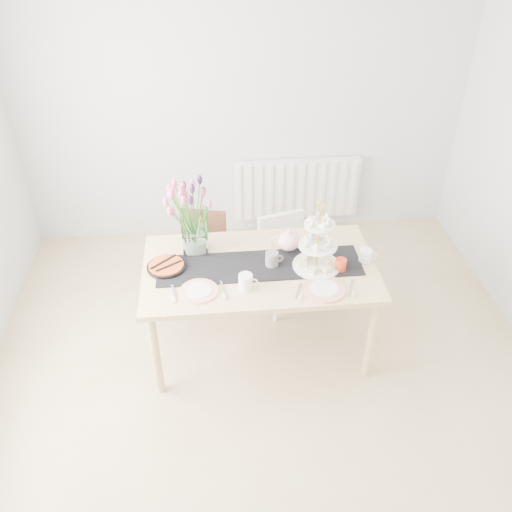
{
  "coord_description": "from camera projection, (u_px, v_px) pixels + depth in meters",
  "views": [
    {
      "loc": [
        -0.33,
        -2.33,
        3.0
      ],
      "look_at": [
        -0.05,
        0.56,
        0.87
      ],
      "focal_mm": 38.0,
      "sensor_mm": 36.0,
      "label": 1
    }
  ],
  "objects": [
    {
      "name": "table_runner",
      "position": [
        260.0,
        266.0,
        3.71
      ],
      "size": [
        1.4,
        0.35,
        0.01
      ],
      "primitive_type": "cube",
      "color": "black",
      "rests_on": "dining_table"
    },
    {
      "name": "mug_orange",
      "position": [
        341.0,
        265.0,
        3.65
      ],
      "size": [
        0.11,
        0.11,
        0.09
      ],
      "primitive_type": "cylinder",
      "rotation": [
        0.0,
        0.0,
        0.87
      ],
      "color": "red",
      "rests_on": "dining_table"
    },
    {
      "name": "tart_tin",
      "position": [
        166.0,
        266.0,
        3.69
      ],
      "size": [
        0.27,
        0.27,
        0.03
      ],
      "rotation": [
        0.0,
        0.0,
        0.29
      ],
      "color": "black",
      "rests_on": "dining_table"
    },
    {
      "name": "plate_right",
      "position": [
        324.0,
        289.0,
        3.51
      ],
      "size": [
        0.36,
        0.36,
        0.01
      ],
      "primitive_type": "cylinder",
      "rotation": [
        0.0,
        0.0,
        -0.38
      ],
      "color": "silver",
      "rests_on": "dining_table"
    },
    {
      "name": "tulip_vase",
      "position": [
        193.0,
        209.0,
        3.66
      ],
      "size": [
        0.63,
        0.63,
        0.54
      ],
      "rotation": [
        0.0,
        0.0,
        0.4
      ],
      "color": "silver",
      "rests_on": "dining_table"
    },
    {
      "name": "room_shell",
      "position": [
        276.0,
        253.0,
        2.9
      ],
      "size": [
        4.5,
        4.5,
        4.5
      ],
      "color": "tan",
      "rests_on": "ground"
    },
    {
      "name": "cake_stand",
      "position": [
        317.0,
        251.0,
        3.63
      ],
      "size": [
        0.32,
        0.32,
        0.48
      ],
      "rotation": [
        0.0,
        0.0,
        -0.16
      ],
      "color": "gold",
      "rests_on": "dining_table"
    },
    {
      "name": "plate_left",
      "position": [
        199.0,
        291.0,
        3.49
      ],
      "size": [
        0.29,
        0.29,
        0.01
      ],
      "primitive_type": "cylinder",
      "rotation": [
        0.0,
        0.0,
        0.19
      ],
      "color": "white",
      "rests_on": "dining_table"
    },
    {
      "name": "chair_white",
      "position": [
        285.0,
        254.0,
        4.35
      ],
      "size": [
        0.48,
        0.48,
        0.77
      ],
      "rotation": [
        0.0,
        0.0,
        0.27
      ],
      "color": "white",
      "rests_on": "ground"
    },
    {
      "name": "radiator",
      "position": [
        296.0,
        189.0,
        5.2
      ],
      "size": [
        1.2,
        0.08,
        0.6
      ],
      "primitive_type": "cube",
      "color": "white",
      "rests_on": "room_shell"
    },
    {
      "name": "teapot",
      "position": [
        289.0,
        241.0,
        3.82
      ],
      "size": [
        0.25,
        0.21,
        0.16
      ],
      "primitive_type": null,
      "rotation": [
        0.0,
        0.0,
        -0.02
      ],
      "color": "white",
      "rests_on": "dining_table"
    },
    {
      "name": "dining_table",
      "position": [
        260.0,
        275.0,
        3.76
      ],
      "size": [
        1.6,
        0.9,
        0.75
      ],
      "color": "tan",
      "rests_on": "ground"
    },
    {
      "name": "chair_brown",
      "position": [
        202.0,
        251.0,
        4.41
      ],
      "size": [
        0.47,
        0.47,
        0.75
      ],
      "rotation": [
        0.0,
        0.0,
        -0.23
      ],
      "color": "#3C1E15",
      "rests_on": "ground"
    },
    {
      "name": "mug_white",
      "position": [
        246.0,
        282.0,
        3.49
      ],
      "size": [
        0.11,
        0.11,
        0.11
      ],
      "primitive_type": "cylinder",
      "rotation": [
        0.0,
        0.0,
        -0.17
      ],
      "color": "white",
      "rests_on": "dining_table"
    },
    {
      "name": "mug_grey",
      "position": [
        272.0,
        259.0,
        3.69
      ],
      "size": [
        0.09,
        0.09,
        0.11
      ],
      "primitive_type": "cylinder",
      "rotation": [
        0.0,
        0.0,
        0.05
      ],
      "color": "slate",
      "rests_on": "dining_table"
    },
    {
      "name": "cream_jug",
      "position": [
        365.0,
        256.0,
        3.74
      ],
      "size": [
        0.12,
        0.12,
        0.09
      ],
      "primitive_type": "cylinder",
      "rotation": [
        0.0,
        0.0,
        -0.33
      ],
      "color": "white",
      "rests_on": "dining_table"
    }
  ]
}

